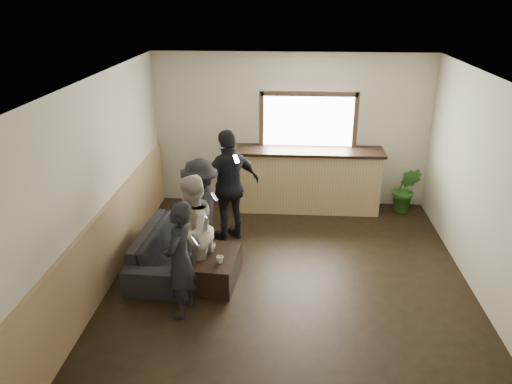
# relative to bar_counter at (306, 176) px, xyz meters

# --- Properties ---
(ground) EXTENTS (5.00, 6.00, 0.01)m
(ground) POSITION_rel_bar_counter_xyz_m (-0.30, -2.70, -0.64)
(ground) COLOR black
(room_shell) EXTENTS (5.01, 6.01, 2.80)m
(room_shell) POSITION_rel_bar_counter_xyz_m (-1.04, -2.70, 0.83)
(room_shell) COLOR silver
(room_shell) RESTS_ON ground
(bar_counter) EXTENTS (2.70, 0.68, 2.13)m
(bar_counter) POSITION_rel_bar_counter_xyz_m (0.00, 0.00, 0.00)
(bar_counter) COLOR tan
(bar_counter) RESTS_ON ground
(sofa) EXTENTS (0.85, 1.96, 0.56)m
(sofa) POSITION_rel_bar_counter_xyz_m (-2.07, -2.20, -0.36)
(sofa) COLOR black
(sofa) RESTS_ON ground
(coffee_table) EXTENTS (0.59, 0.95, 0.40)m
(coffee_table) POSITION_rel_bar_counter_xyz_m (-1.27, -2.62, -0.44)
(coffee_table) COLOR black
(coffee_table) RESTS_ON ground
(cup_a) EXTENTS (0.13, 0.13, 0.10)m
(cup_a) POSITION_rel_bar_counter_xyz_m (-1.39, -2.44, -0.19)
(cup_a) COLOR silver
(cup_a) RESTS_ON coffee_table
(cup_b) EXTENTS (0.11, 0.11, 0.09)m
(cup_b) POSITION_rel_bar_counter_xyz_m (-1.22, -2.80, -0.19)
(cup_b) COLOR silver
(cup_b) RESTS_ON coffee_table
(potted_plant) EXTENTS (0.58, 0.52, 0.88)m
(potted_plant) POSITION_rel_bar_counter_xyz_m (1.80, -0.05, -0.20)
(potted_plant) COLOR #2D6623
(potted_plant) RESTS_ON ground
(person_a) EXTENTS (0.50, 0.61, 1.51)m
(person_a) POSITION_rel_bar_counter_xyz_m (-1.62, -3.36, 0.11)
(person_a) COLOR black
(person_a) RESTS_ON ground
(person_b) EXTENTS (0.79, 0.90, 1.56)m
(person_b) POSITION_rel_bar_counter_xyz_m (-1.61, -2.63, 0.14)
(person_b) COLOR #BCB3AA
(person_b) RESTS_ON ground
(person_c) EXTENTS (0.73, 1.08, 1.54)m
(person_c) POSITION_rel_bar_counter_xyz_m (-1.62, -1.89, 0.13)
(person_c) COLOR black
(person_c) RESTS_ON ground
(person_d) EXTENTS (1.12, 1.01, 1.83)m
(person_d) POSITION_rel_bar_counter_xyz_m (-1.25, -1.30, 0.27)
(person_d) COLOR black
(person_d) RESTS_ON ground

